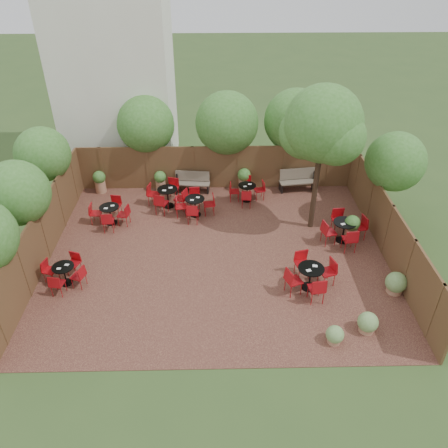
{
  "coord_description": "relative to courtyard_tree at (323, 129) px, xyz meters",
  "views": [
    {
      "loc": [
        -0.03,
        -12.78,
        9.89
      ],
      "look_at": [
        0.26,
        0.5,
        1.0
      ],
      "focal_mm": 35.87,
      "sensor_mm": 36.0,
      "label": 1
    }
  ],
  "objects": [
    {
      "name": "low_shrubs",
      "position": [
        1.07,
        -4.78,
        -3.73
      ],
      "size": [
        3.01,
        2.64,
        0.73
      ],
      "color": "#9B6A4D",
      "rests_on": "courtyard_paving"
    },
    {
      "name": "ground",
      "position": [
        -3.68,
        -1.73,
        -4.07
      ],
      "size": [
        80.0,
        80.0,
        0.0
      ],
      "primitive_type": "plane",
      "color": "#354F23",
      "rests_on": "ground"
    },
    {
      "name": "fence_right",
      "position": [
        2.32,
        -1.73,
        -3.07
      ],
      "size": [
        0.08,
        10.0,
        2.0
      ],
      "primitive_type": "cube",
      "color": "#51351E",
      "rests_on": "ground"
    },
    {
      "name": "park_bench_right",
      "position": [
        -0.07,
        2.9,
        -3.53
      ],
      "size": [
        1.67,
        0.73,
        1.0
      ],
      "rotation": [
        0.0,
        0.0,
        0.14
      ],
      "color": "brown",
      "rests_on": "courtyard_paving"
    },
    {
      "name": "overhang_foliage",
      "position": [
        -4.62,
        1.78,
        -1.33
      ],
      "size": [
        15.52,
        10.79,
        2.76
      ],
      "color": "#356B22",
      "rests_on": "ground"
    },
    {
      "name": "planters",
      "position": [
        -3.73,
        1.88,
        -3.49
      ],
      "size": [
        10.66,
        4.48,
        1.05
      ],
      "color": "#9B6A4D",
      "rests_on": "courtyard_paving"
    },
    {
      "name": "courtyard_paving",
      "position": [
        -3.68,
        -1.73,
        -4.06
      ],
      "size": [
        12.0,
        10.0,
        0.02
      ],
      "primitive_type": "cube",
      "color": "#381917",
      "rests_on": "ground"
    },
    {
      "name": "bistro_tables",
      "position": [
        -3.73,
        -0.4,
        -3.59
      ],
      "size": [
        11.31,
        7.26,
        0.95
      ],
      "color": "black",
      "rests_on": "courtyard_paving"
    },
    {
      "name": "fence_back",
      "position": [
        -3.68,
        3.27,
        -3.07
      ],
      "size": [
        12.0,
        0.08,
        2.0
      ],
      "primitive_type": "cube",
      "color": "#51351E",
      "rests_on": "ground"
    },
    {
      "name": "fence_left",
      "position": [
        -9.68,
        -1.73,
        -3.07
      ],
      "size": [
        0.08,
        10.0,
        2.0
      ],
      "primitive_type": "cube",
      "color": "#51351E",
      "rests_on": "ground"
    },
    {
      "name": "courtyard_tree",
      "position": [
        0.0,
        0.0,
        0.0
      ],
      "size": [
        2.84,
        2.74,
        5.58
      ],
      "rotation": [
        0.0,
        0.0,
        -0.28
      ],
      "color": "black",
      "rests_on": "courtyard_paving"
    },
    {
      "name": "neighbour_building",
      "position": [
        -8.18,
        6.27,
        -0.07
      ],
      "size": [
        5.0,
        4.0,
        8.0
      ],
      "primitive_type": "cube",
      "color": "silver",
      "rests_on": "ground"
    },
    {
      "name": "park_bench_left",
      "position": [
        -4.72,
        2.89,
        -3.57
      ],
      "size": [
        1.55,
        0.64,
        0.93
      ],
      "rotation": [
        0.0,
        0.0,
        -0.1
      ],
      "color": "brown",
      "rests_on": "courtyard_paving"
    }
  ]
}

